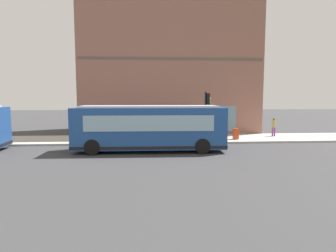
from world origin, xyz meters
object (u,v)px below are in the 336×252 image
(fire_hydrant, at_px, (200,133))
(newspaper_vending_box, at_px, (236,134))
(traffic_light_near_corner, at_px, (207,107))
(city_bus_nearside, at_px, (149,128))
(pedestrian_by_light_pole, at_px, (210,127))
(pedestrian_near_building_entrance, at_px, (274,126))

(fire_hydrant, relative_size, newspaper_vending_box, 0.82)
(traffic_light_near_corner, bearing_deg, newspaper_vending_box, -72.53)
(city_bus_nearside, distance_m, traffic_light_near_corner, 5.66)
(traffic_light_near_corner, distance_m, pedestrian_by_light_pole, 2.62)
(pedestrian_near_building_entrance, distance_m, pedestrian_by_light_pole, 5.88)
(traffic_light_near_corner, bearing_deg, pedestrian_by_light_pole, -20.32)
(newspaper_vending_box, bearing_deg, city_bus_nearside, 118.54)
(pedestrian_near_building_entrance, height_order, newspaper_vending_box, pedestrian_near_building_entrance)
(traffic_light_near_corner, relative_size, fire_hydrant, 5.25)
(fire_hydrant, distance_m, pedestrian_by_light_pole, 1.07)
(traffic_light_near_corner, height_order, newspaper_vending_box, traffic_light_near_corner)
(fire_hydrant, bearing_deg, city_bus_nearside, 139.39)
(city_bus_nearside, bearing_deg, newspaper_vending_box, -61.46)
(pedestrian_by_light_pole, bearing_deg, city_bus_nearside, 133.13)
(traffic_light_near_corner, xyz_separation_m, newspaper_vending_box, (0.83, -2.63, -2.26))
(pedestrian_near_building_entrance, bearing_deg, newspaper_vending_box, 110.97)
(newspaper_vending_box, bearing_deg, pedestrian_by_light_pole, 63.00)
(pedestrian_by_light_pole, bearing_deg, pedestrian_near_building_entrance, -85.11)
(fire_hydrant, height_order, newspaper_vending_box, newspaper_vending_box)
(traffic_light_near_corner, height_order, fire_hydrant, traffic_light_near_corner)
(city_bus_nearside, xyz_separation_m, newspaper_vending_box, (3.91, -7.19, -0.95))
(pedestrian_near_building_entrance, relative_size, pedestrian_by_light_pole, 0.98)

